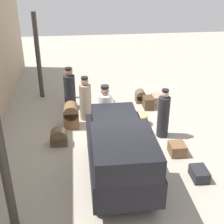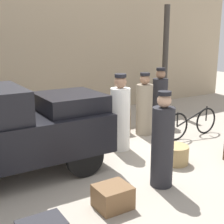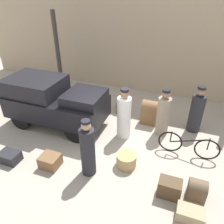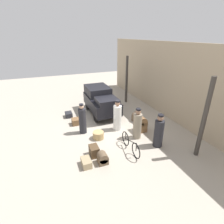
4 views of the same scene
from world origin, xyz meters
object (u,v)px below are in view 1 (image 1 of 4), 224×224
object	(u,v)px
trunk_wicker_pale	(59,138)
trunk_barrel_dark	(71,115)
suitcase_tan_flat	(157,99)
suitcase_small_leather	(177,149)
trunk_large_brown	(148,103)
bicycle	(106,98)
wicker_basket	(140,119)
conductor_in_dark_uniform	(163,115)
trunk_umber_medium	(199,174)
suitcase_black_upright	(140,96)
porter_lifting_near_truck	(105,113)
porter_standing_middle	(70,90)
truck	(120,151)
porter_carrying_trunk	(85,100)

from	to	relation	value
trunk_wicker_pale	trunk_barrel_dark	bearing A→B (deg)	-18.89
suitcase_tan_flat	trunk_wicker_pale	bearing A→B (deg)	125.96
suitcase_small_leather	trunk_large_brown	bearing A→B (deg)	3.14
bicycle	wicker_basket	bearing A→B (deg)	-146.16
conductor_in_dark_uniform	trunk_umber_medium	world-z (taller)	conductor_in_dark_uniform
suitcase_small_leather	trunk_barrel_dark	bearing A→B (deg)	56.55
wicker_basket	trunk_barrel_dark	xyz separation A→B (m)	(0.12, 2.38, 0.25)
suitcase_tan_flat	suitcase_black_upright	distance (m)	0.67
wicker_basket	porter_lifting_near_truck	xyz separation A→B (m)	(-0.49, 1.26, 0.59)
porter_lifting_near_truck	trunk_wicker_pale	xyz separation A→B (m)	(-0.53, 1.51, -0.53)
porter_standing_middle	trunk_wicker_pale	size ratio (longest dim) A/B	2.89
trunk_wicker_pale	suitcase_small_leather	distance (m)	3.65
truck	suitcase_tan_flat	bearing A→B (deg)	-24.78
conductor_in_dark_uniform	trunk_large_brown	distance (m)	2.17
porter_standing_middle	trunk_barrel_dark	bearing A→B (deg)	-178.42
trunk_wicker_pale	suitcase_small_leather	world-z (taller)	trunk_wicker_pale
porter_standing_middle	trunk_umber_medium	distance (m)	5.90
trunk_wicker_pale	bicycle	bearing A→B (deg)	-34.23
porter_standing_middle	trunk_umber_medium	xyz separation A→B (m)	(-4.78, -3.42, -0.59)
porter_standing_middle	suitcase_tan_flat	distance (m)	3.53
conductor_in_dark_uniform	porter_carrying_trunk	bearing A→B (deg)	58.49
suitcase_tan_flat	suitcase_small_leather	size ratio (longest dim) A/B	1.12
porter_carrying_trunk	suitcase_tan_flat	bearing A→B (deg)	-69.08
trunk_large_brown	trunk_umber_medium	world-z (taller)	trunk_large_brown
wicker_basket	conductor_in_dark_uniform	xyz separation A→B (m)	(-0.86, -0.59, 0.57)
trunk_large_brown	suitcase_small_leather	size ratio (longest dim) A/B	1.03
porter_lifting_near_truck	suitcase_tan_flat	size ratio (longest dim) A/B	2.95
suitcase_tan_flat	trunk_umber_medium	bearing A→B (deg)	179.29
bicycle	truck	bearing A→B (deg)	178.87
porter_standing_middle	suitcase_black_upright	distance (m)	2.87
trunk_large_brown	trunk_umber_medium	size ratio (longest dim) A/B	0.94
porter_lifting_near_truck	trunk_large_brown	bearing A→B (deg)	-46.64
bicycle	conductor_in_dark_uniform	distance (m)	2.91
truck	trunk_umber_medium	xyz separation A→B (m)	(-0.18, -2.12, -0.78)
porter_carrying_trunk	porter_standing_middle	xyz separation A→B (m)	(1.00, 0.56, 0.01)
truck	wicker_basket	xyz separation A→B (m)	(2.96, -1.12, -0.74)
porter_lifting_near_truck	trunk_umber_medium	xyz separation A→B (m)	(-2.64, -2.26, -0.63)
trunk_barrel_dark	wicker_basket	bearing A→B (deg)	-92.89
porter_lifting_near_truck	truck	bearing A→B (deg)	-176.72
porter_lifting_near_truck	conductor_in_dark_uniform	xyz separation A→B (m)	(-0.36, -1.84, -0.02)
bicycle	suitcase_tan_flat	size ratio (longest dim) A/B	2.95
porter_carrying_trunk	suitcase_small_leather	world-z (taller)	porter_carrying_trunk
porter_carrying_trunk	suitcase_tan_flat	distance (m)	3.18
wicker_basket	suitcase_small_leather	distance (m)	2.09
wicker_basket	suitcase_small_leather	bearing A→B (deg)	-158.77
bicycle	suitcase_small_leather	xyz separation A→B (m)	(-3.48, -1.79, -0.18)
porter_lifting_near_truck	bicycle	bearing A→B (deg)	-6.46
suitcase_tan_flat	wicker_basket	bearing A→B (deg)	148.86
trunk_umber_medium	trunk_large_brown	bearing A→B (deg)	5.44
trunk_barrel_dark	suitcase_small_leather	world-z (taller)	trunk_barrel_dark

